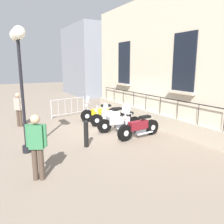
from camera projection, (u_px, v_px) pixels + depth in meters
ground_plane at (111, 129)px, 10.56m from camera, size 60.00×60.00×0.00m
building_facade at (154, 64)px, 11.09m from camera, size 0.82×10.25×6.17m
motorcycle_yellow at (100, 113)px, 11.93m from camera, size 2.10×0.74×1.38m
motorcycle_white at (111, 117)px, 11.13m from camera, size 2.13×0.77×0.98m
motorcycle_silver at (120, 122)px, 10.07m from camera, size 2.09×0.70×1.30m
motorcycle_maroon at (139, 128)px, 9.19m from camera, size 2.12×0.54×1.45m
lamppost at (19, 55)px, 7.05m from camera, size 0.38×1.08×4.07m
crowd_barrier at (68, 106)px, 13.11m from camera, size 2.15×0.52×1.05m
bollard at (86, 133)px, 8.14m from camera, size 0.17×0.17×1.00m
pedestrian_standing at (37, 144)px, 5.68m from camera, size 0.48×0.36×1.74m
pedestrian_walking at (19, 108)px, 10.78m from camera, size 0.39×0.44×1.65m
distant_building at (97, 61)px, 23.00m from camera, size 5.29×6.49×6.63m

